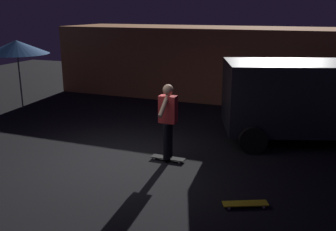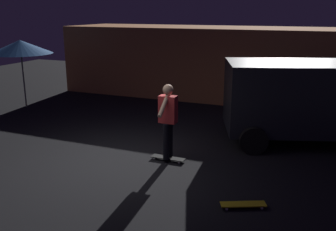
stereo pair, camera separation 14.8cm
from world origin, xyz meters
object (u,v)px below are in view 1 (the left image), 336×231
Objects in this scene: skater at (168,116)px; skateboard_spare at (245,204)px; skateboard_ridden at (168,158)px; parked_van at (318,97)px; patio_umbrella at (17,47)px.

skateboard_spare is at bearing -36.29° from skater.
skateboard_ridden is 2.48m from skateboard_spare.
skater is at bearing 180.00° from skateboard_ridden.
skater is (-3.03, -2.65, -0.12)m from parked_van.
skateboard_ridden is 0.98m from skater.
patio_umbrella reaches higher than skateboard_ridden.
patio_umbrella reaches higher than skateboard_spare.
parked_van is 2.98× the size of skater.
skateboard_spare is (8.45, -4.12, -2.02)m from patio_umbrella.
skateboard_spare is 0.47× the size of skater.
patio_umbrella is at bearing 157.62° from skateboard_ridden.
skater reaches higher than skateboard_ridden.
patio_umbrella is 2.91× the size of skateboard_spare.
patio_umbrella is 7.26m from skateboard_ridden.
parked_van reaches higher than skater.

